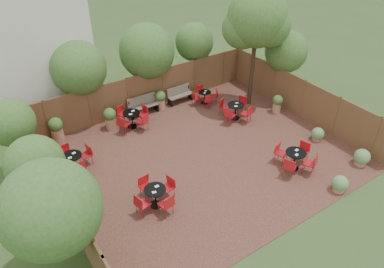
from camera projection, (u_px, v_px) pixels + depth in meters
ground at (203, 157)px, 16.07m from camera, size 80.00×80.00×0.00m
courtyard_paving at (203, 157)px, 16.06m from camera, size 12.00×10.00×0.02m
fence_back at (146, 91)px, 18.92m from camera, size 12.00×0.08×2.00m
fence_left at (61, 194)px, 12.74m from camera, size 0.08×10.00×2.00m
fence_right at (302, 99)px, 18.26m from camera, size 0.08×10.00×2.00m
neighbour_building at (25, 34)px, 17.20m from camera, size 5.00×4.00×8.00m
overhang_foliage at (131, 86)px, 15.65m from camera, size 15.75×10.86×2.78m
courtyard_tree at (257, 22)px, 17.38m from camera, size 2.93×2.85×6.01m
park_bench_left at (143, 105)px, 18.74m from camera, size 1.56×0.51×0.96m
park_bench_right at (180, 94)px, 19.77m from camera, size 1.42×0.49×0.87m
bistro_tables at (184, 139)px, 16.33m from camera, size 9.71×8.23×0.94m
planters at (135, 114)px, 17.83m from camera, size 10.67×4.33×1.17m
low_shrubs at (343, 159)px, 15.39m from camera, size 2.73×3.34×0.72m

